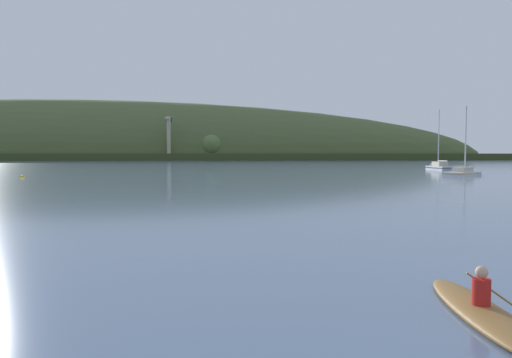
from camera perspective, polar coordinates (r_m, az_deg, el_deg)
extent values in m
cube|color=#35401E|center=(233.53, -3.36, 2.68)|extent=(565.24, 95.10, 3.09)
ellipsoid|color=#4C5B33|center=(263.01, -22.15, 2.16)|extent=(454.12, 101.86, 60.95)
sphere|color=#56703D|center=(224.24, -5.38, 3.99)|extent=(10.47, 10.47, 10.47)
cube|color=#4C4C51|center=(218.46, -10.36, 2.47)|extent=(4.31, 4.31, 2.00)
cylinder|color=#BCB293|center=(218.59, -10.39, 5.05)|extent=(1.77, 1.77, 17.70)
cylinder|color=#BCB293|center=(214.92, -10.54, 7.07)|extent=(2.12, 10.33, 0.97)
cube|color=#333338|center=(220.83, -10.35, 6.96)|extent=(2.65, 1.91, 2.12)
cube|color=white|center=(69.54, 23.42, 0.36)|extent=(6.46, 5.32, 1.09)
cone|color=white|center=(72.29, 24.42, 0.43)|extent=(2.56, 2.85, 2.42)
cube|color=gold|center=(69.53, 23.43, 0.61)|extent=(6.47, 5.34, 0.10)
cube|color=#BCB299|center=(69.65, 23.49, 1.05)|extent=(3.21, 2.89, 0.60)
cylinder|color=silver|center=(70.20, 23.76, 4.41)|extent=(0.18, 0.18, 8.80)
cylinder|color=silver|center=(68.75, 23.15, 1.41)|extent=(2.77, 1.79, 0.14)
cube|color=#ADB2BC|center=(91.09, 21.15, 1.08)|extent=(3.18, 7.03, 1.17)
cone|color=#ADB2BC|center=(94.19, 20.28, 1.15)|extent=(2.52, 1.95, 2.34)
cube|color=black|center=(91.08, 21.15, 1.24)|extent=(3.20, 7.03, 0.15)
cube|color=#BCB299|center=(91.22, 21.11, 1.70)|extent=(1.99, 3.22, 0.80)
cylinder|color=silver|center=(91.87, 20.99, 4.63)|extent=(0.17, 0.17, 10.16)
cylinder|color=silver|center=(90.21, 21.41, 2.03)|extent=(0.53, 3.56, 0.14)
ellipsoid|color=brown|center=(9.70, 25.26, -14.24)|extent=(1.78, 4.43, 0.30)
cylinder|color=#B21E19|center=(9.60, 25.30, -12.31)|extent=(0.38, 0.38, 0.55)
sphere|color=tan|center=(9.51, 25.36, -10.02)|extent=(0.22, 0.22, 0.22)
cylinder|color=olive|center=(9.87, 27.20, -12.40)|extent=(1.23, 0.30, 0.89)
sphere|color=yellow|center=(66.14, -26.13, 0.19)|extent=(0.56, 0.56, 0.56)
cylinder|color=black|center=(66.13, -26.14, 0.47)|extent=(0.04, 0.04, 0.08)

